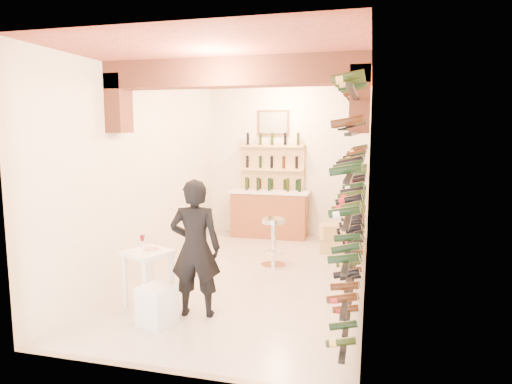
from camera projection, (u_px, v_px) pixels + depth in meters
ground at (251, 275)px, 7.11m from camera, size 6.00×6.00×0.00m
room_shell at (246, 133)px, 6.56m from camera, size 3.52×6.02×3.21m
wine_rack at (352, 181)px, 6.52m from camera, size 0.32×5.70×2.56m
back_counter at (270, 212)px, 9.65m from camera, size 1.70×0.62×1.29m
back_shelving at (272, 182)px, 9.80m from camera, size 1.40×0.31×2.73m
tasting_table at (148, 261)px, 5.75m from camera, size 0.69×0.69×0.92m
white_stool at (157, 305)px, 5.30m from camera, size 0.46×0.46×0.46m
person at (195, 248)px, 5.49m from camera, size 0.69×0.51×1.71m
chrome_barstool at (274, 239)px, 7.54m from camera, size 0.42×0.42×0.82m
crate_lower at (332, 245)px, 8.45m from camera, size 0.49×0.36×0.28m
crate_upper at (332, 231)px, 8.41m from camera, size 0.52×0.45×0.26m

